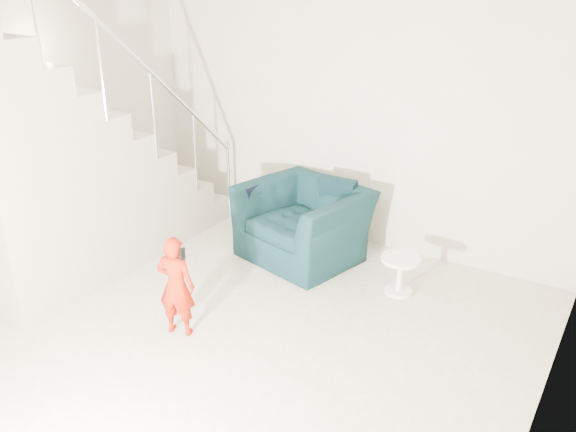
# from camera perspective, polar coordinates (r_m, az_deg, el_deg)

# --- Properties ---
(floor) EXTENTS (5.50, 5.50, 0.00)m
(floor) POSITION_cam_1_polar(r_m,az_deg,el_deg) (5.16, -8.66, -12.91)
(floor) COLOR tan
(floor) RESTS_ON ground
(ceiling) EXTENTS (5.50, 5.50, 0.00)m
(ceiling) POSITION_cam_1_polar(r_m,az_deg,el_deg) (4.20, -10.95, 18.50)
(ceiling) COLOR silver
(ceiling) RESTS_ON back_wall
(back_wall) EXTENTS (5.00, 0.00, 5.00)m
(back_wall) POSITION_cam_1_polar(r_m,az_deg,el_deg) (6.71, 5.92, 8.65)
(back_wall) COLOR #BDB29A
(back_wall) RESTS_ON floor
(right_wall) EXTENTS (0.00, 5.50, 5.50)m
(right_wall) POSITION_cam_1_polar(r_m,az_deg,el_deg) (3.54, 23.01, -6.87)
(right_wall) COLOR #BDB29A
(right_wall) RESTS_ON floor
(armchair) EXTENTS (1.43, 1.32, 0.79)m
(armchair) POSITION_cam_1_polar(r_m,az_deg,el_deg) (6.50, 1.48, -0.64)
(armchair) COLOR black
(armchair) RESTS_ON floor
(toddler) EXTENTS (0.38, 0.30, 0.91)m
(toddler) POSITION_cam_1_polar(r_m,az_deg,el_deg) (5.25, -10.43, -6.45)
(toddler) COLOR #8E0E04
(toddler) RESTS_ON floor
(side_table) EXTENTS (0.38, 0.38, 0.38)m
(side_table) POSITION_cam_1_polar(r_m,az_deg,el_deg) (5.95, 10.46, -4.88)
(side_table) COLOR white
(side_table) RESTS_ON floor
(staircase) EXTENTS (1.02, 3.03, 3.62)m
(staircase) POSITION_cam_1_polar(r_m,az_deg,el_deg) (6.38, -19.91, 2.82)
(staircase) COLOR #ADA089
(staircase) RESTS_ON floor
(cushion) EXTENTS (0.42, 0.20, 0.42)m
(cushion) POSITION_cam_1_polar(r_m,az_deg,el_deg) (6.60, 4.76, 1.91)
(cushion) COLOR black
(cushion) RESTS_ON armchair
(throw) EXTENTS (0.05, 0.49, 0.55)m
(throw) POSITION_cam_1_polar(r_m,az_deg,el_deg) (6.67, -2.62, 0.92)
(throw) COLOR black
(throw) RESTS_ON armchair
(phone) EXTENTS (0.02, 0.05, 0.10)m
(phone) POSITION_cam_1_polar(r_m,az_deg,el_deg) (5.02, -9.85, -3.51)
(phone) COLOR black
(phone) RESTS_ON toddler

